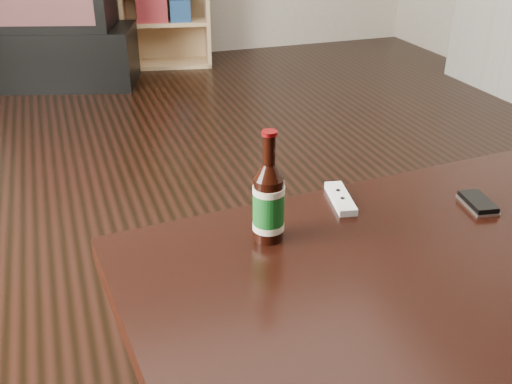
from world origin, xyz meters
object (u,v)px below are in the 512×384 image
object	(u,v)px
tv_stand	(62,56)
phone	(478,203)
remote	(340,198)
coffee_table	(428,283)
beer_bottle	(269,203)

from	to	relation	value
tv_stand	phone	world-z (taller)	phone
phone	remote	world-z (taller)	same
coffee_table	beer_bottle	bearing A→B (deg)	147.56
phone	coffee_table	bearing A→B (deg)	-135.93
tv_stand	beer_bottle	size ratio (longest dim) A/B	3.69
tv_stand	phone	xyz separation A→B (m)	(0.89, -3.20, 0.31)
beer_bottle	phone	world-z (taller)	beer_bottle
phone	remote	bearing A→B (deg)	166.45
coffee_table	phone	xyz separation A→B (m)	(0.25, 0.17, 0.08)
coffee_table	beer_bottle	xyz separation A→B (m)	(-0.31, 0.20, 0.16)
tv_stand	beer_bottle	bearing A→B (deg)	-67.27
coffee_table	phone	size ratio (longest dim) A/B	11.10
tv_stand	beer_bottle	xyz separation A→B (m)	(0.33, -3.17, 0.40)
coffee_table	beer_bottle	distance (m)	0.40
beer_bottle	phone	bearing A→B (deg)	-3.00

